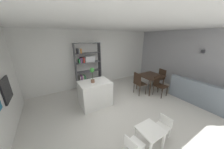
% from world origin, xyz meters
% --- Properties ---
extents(ground_plane, '(9.78, 9.78, 0.00)m').
position_xyz_m(ground_plane, '(0.00, 0.00, 0.00)').
color(ground_plane, beige).
extents(ceiling_slab, '(7.11, 5.37, 0.06)m').
position_xyz_m(ceiling_slab, '(0.00, 0.00, 2.71)').
color(ceiling_slab, white).
rests_on(ceiling_slab, ground_plane).
extents(back_partition, '(7.11, 0.06, 2.68)m').
position_xyz_m(back_partition, '(0.00, 2.66, 1.34)').
color(back_partition, silver).
rests_on(back_partition, ground_plane).
extents(right_partition_gray, '(0.06, 5.37, 2.68)m').
position_xyz_m(right_partition_gray, '(3.52, 0.00, 1.34)').
color(right_partition_gray, '#9E9EA3').
rests_on(right_partition_gray, ground_plane).
extents(built_in_oven, '(0.06, 0.61, 0.59)m').
position_xyz_m(built_in_oven, '(-2.83, 1.04, 1.12)').
color(built_in_oven, black).
rests_on(built_in_oven, ground_plane).
extents(kitchen_island, '(1.06, 0.77, 0.90)m').
position_xyz_m(kitchen_island, '(-0.56, 0.88, 0.45)').
color(kitchen_island, silver).
rests_on(kitchen_island, ground_plane).
extents(potted_plant_on_island, '(0.15, 0.15, 0.51)m').
position_xyz_m(potted_plant_on_island, '(-0.62, 0.86, 1.22)').
color(potted_plant_on_island, brown).
rests_on(potted_plant_on_island, kitchen_island).
extents(open_bookshelf, '(1.17, 0.32, 2.13)m').
position_xyz_m(open_bookshelf, '(-0.30, 2.35, 1.16)').
color(open_bookshelf, '#4C4C51').
rests_on(open_bookshelf, ground_plane).
extents(child_table, '(0.50, 0.50, 0.46)m').
position_xyz_m(child_table, '(-0.16, -1.26, 0.38)').
color(child_table, white).
rests_on(child_table, ground_plane).
extents(child_chair_right, '(0.35, 0.35, 0.54)m').
position_xyz_m(child_chair_right, '(0.32, -1.26, 0.31)').
color(child_chair_right, silver).
rests_on(child_chair_right, ground_plane).
extents(child_chair_left, '(0.37, 0.37, 0.53)m').
position_xyz_m(child_chair_left, '(-0.64, -1.27, 0.31)').
color(child_chair_left, white).
rests_on(child_chair_left, ground_plane).
extents(dining_table, '(0.98, 0.89, 0.75)m').
position_xyz_m(dining_table, '(2.04, 0.64, 0.67)').
color(dining_table, black).
rests_on(dining_table, ground_plane).
extents(dining_chair_island_side, '(0.44, 0.45, 0.96)m').
position_xyz_m(dining_chair_island_side, '(1.33, 0.65, 0.57)').
color(dining_chair_island_side, black).
rests_on(dining_chair_island_side, ground_plane).
extents(dining_chair_near, '(0.47, 0.49, 0.84)m').
position_xyz_m(dining_chair_near, '(2.03, 0.17, 0.50)').
color(dining_chair_near, black).
rests_on(dining_chair_near, ground_plane).
extents(dining_chair_window_side, '(0.46, 0.45, 0.91)m').
position_xyz_m(dining_chair_window_side, '(2.74, 0.63, 0.55)').
color(dining_chair_window_side, black).
rests_on(dining_chair_window_side, ground_plane).
extents(sofa, '(0.84, 2.14, 0.88)m').
position_xyz_m(sofa, '(2.87, -1.11, 0.30)').
color(sofa, slate).
rests_on(sofa, ground_plane).
extents(wall_sconce_back, '(0.11, 0.11, 0.11)m').
position_xyz_m(wall_sconce_back, '(3.44, -0.56, 1.84)').
color(wall_sconce_back, '#333338').
rests_on(wall_sconce_back, ground_plane).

